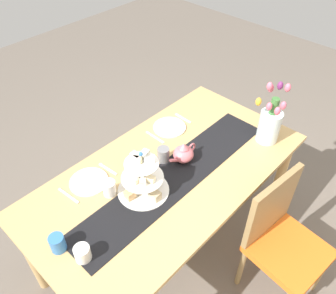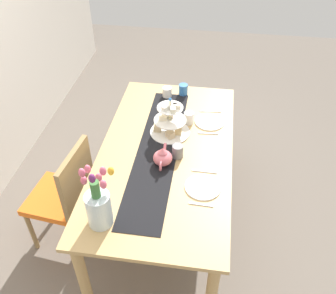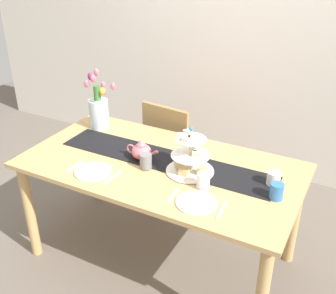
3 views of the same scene
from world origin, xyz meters
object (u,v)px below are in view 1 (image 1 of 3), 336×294
object	(u,v)px
fork_left	(183,118)
knife_right	(69,196)
dining_table	(168,183)
mug_white_text	(109,188)
chair_left	(281,237)
mug_grey	(163,154)
dinner_plate_right	(89,182)
dinner_plate_left	(170,127)
mug_orange	(58,243)
knife_left	(155,137)
tulip_vase	(270,123)
fork_right	(108,169)
tiered_cake_stand	(143,180)
cream_jug	(83,253)
teapot	(184,153)

from	to	relation	value
fork_left	knife_right	bearing A→B (deg)	0.00
dining_table	mug_white_text	xyz separation A→B (m)	(0.35, -0.13, 0.15)
chair_left	mug_grey	world-z (taller)	chair_left
chair_left	dinner_plate_right	xyz separation A→B (m)	(0.65, -0.98, 0.28)
dining_table	fork_left	bearing A→B (deg)	-148.38
dinner_plate_left	mug_orange	xyz separation A→B (m)	(1.08, 0.25, 0.04)
mug_white_text	mug_orange	xyz separation A→B (m)	(0.40, 0.09, 0.00)
knife_right	mug_orange	distance (m)	0.34
dinner_plate_left	knife_left	size ratio (longest dim) A/B	1.35
dinner_plate_left	tulip_vase	bearing A→B (deg)	122.33
knife_right	mug_grey	bearing A→B (deg)	161.46
chair_left	fork_left	size ratio (longest dim) A/B	6.07
chair_left	fork_left	world-z (taller)	chair_left
dinner_plate_right	fork_right	xyz separation A→B (m)	(-0.15, 0.00, -0.00)
knife_left	tiered_cake_stand	bearing A→B (deg)	36.76
chair_left	dinner_plate_right	world-z (taller)	chair_left
cream_jug	dinner_plate_right	distance (m)	0.50
fork_left	fork_right	xyz separation A→B (m)	(0.70, 0.00, 0.00)
knife_right	mug_orange	bearing A→B (deg)	47.71
dining_table	chair_left	world-z (taller)	chair_left
dining_table	knife_right	size ratio (longest dim) A/B	10.53
tiered_cake_stand	fork_right	world-z (taller)	tiered_cake_stand
knife_left	fork_right	size ratio (longest dim) A/B	1.13
tulip_vase	mug_white_text	bearing A→B (deg)	-21.34
tulip_vase	dinner_plate_right	xyz separation A→B (m)	(1.06, -0.56, -0.14)
dining_table	fork_left	xyz separation A→B (m)	(-0.47, -0.29, 0.11)
teapot	mug_orange	xyz separation A→B (m)	(0.90, -0.04, -0.01)
cream_jug	knife_right	xyz separation A→B (m)	(-0.18, -0.38, -0.04)
fork_left	mug_white_text	size ratio (longest dim) A/B	1.58
tiered_cake_stand	knife_right	world-z (taller)	tiered_cake_stand
dinner_plate_right	knife_right	size ratio (longest dim) A/B	1.35
knife_left	mug_orange	size ratio (longest dim) A/B	1.79
fork_right	mug_orange	xyz separation A→B (m)	(0.52, 0.25, 0.04)
fork_left	mug_grey	xyz separation A→B (m)	(0.41, 0.20, 0.05)
fork_right	dinner_plate_left	bearing A→B (deg)	180.00
dining_table	tiered_cake_stand	bearing A→B (deg)	0.35
mug_grey	mug_white_text	distance (m)	0.41
tiered_cake_stand	teapot	bearing A→B (deg)	-179.79
tulip_vase	dinner_plate_left	xyz separation A→B (m)	(0.36, -0.56, -0.14)
tiered_cake_stand	mug_grey	size ratio (longest dim) A/B	3.20
tulip_vase	dinner_plate_left	bearing A→B (deg)	-57.67
dining_table	knife_left	xyz separation A→B (m)	(-0.18, -0.29, 0.11)
dinner_plate_right	tulip_vase	bearing A→B (deg)	152.07
cream_jug	mug_orange	bearing A→B (deg)	-68.76
teapot	mug_grey	distance (m)	0.13
dinner_plate_right	fork_right	world-z (taller)	dinner_plate_right
tiered_cake_stand	tulip_vase	size ratio (longest dim) A/B	0.68
tiered_cake_stand	mug_orange	xyz separation A→B (m)	(0.55, -0.04, -0.05)
dinner_plate_left	knife_left	world-z (taller)	dinner_plate_left
tulip_vase	cream_jug	world-z (taller)	tulip_vase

